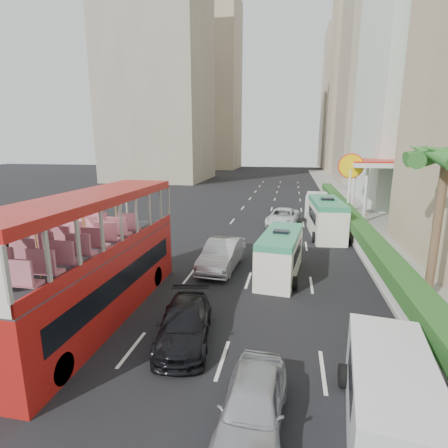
% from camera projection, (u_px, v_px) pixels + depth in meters
% --- Properties ---
extents(ground_plane, '(200.00, 200.00, 0.00)m').
position_uv_depth(ground_plane, '(243.00, 330.00, 13.33)').
color(ground_plane, black).
rests_on(ground_plane, ground).
extents(double_decker_bus, '(2.50, 11.00, 5.06)m').
position_uv_depth(double_decker_bus, '(94.00, 258.00, 13.87)').
color(double_decker_bus, '#A81713').
rests_on(double_decker_bus, ground).
extents(car_silver_lane_a, '(2.08, 5.08, 1.64)m').
position_uv_depth(car_silver_lane_a, '(222.00, 268.00, 19.99)').
color(car_silver_lane_a, '#AFB1B6').
rests_on(car_silver_lane_a, ground).
extents(car_silver_lane_b, '(1.72, 3.97, 1.33)m').
position_uv_depth(car_silver_lane_b, '(252.00, 428.00, 8.74)').
color(car_silver_lane_b, '#AFB1B6').
rests_on(car_silver_lane_b, ground).
extents(car_black, '(2.51, 4.64, 1.28)m').
position_uv_depth(car_black, '(185.00, 340.00, 12.63)').
color(car_black, black).
rests_on(car_black, ground).
extents(van_asset, '(3.08, 5.46, 1.44)m').
position_uv_depth(van_asset, '(283.00, 225.00, 30.60)').
color(van_asset, silver).
rests_on(van_asset, ground).
extents(minibus_near, '(2.41, 5.54, 2.38)m').
position_uv_depth(minibus_near, '(280.00, 254.00, 18.62)').
color(minibus_near, silver).
rests_on(minibus_near, ground).
extents(minibus_far, '(2.52, 6.46, 2.81)m').
position_uv_depth(minibus_far, '(326.00, 218.00, 26.74)').
color(minibus_far, silver).
rests_on(minibus_far, ground).
extents(panel_van_near, '(2.46, 4.91, 1.88)m').
position_uv_depth(panel_van_near, '(391.00, 398.00, 8.44)').
color(panel_van_near, silver).
rests_on(panel_van_near, ground).
extents(panel_van_far, '(2.40, 5.18, 2.02)m').
position_uv_depth(panel_van_far, '(316.00, 205.00, 35.09)').
color(panel_van_far, silver).
rests_on(panel_van_far, ground).
extents(sidewalk, '(6.00, 120.00, 0.18)m').
position_uv_depth(sidewalk, '(364.00, 213.00, 35.58)').
color(sidewalk, '#99968C').
rests_on(sidewalk, ground).
extents(kerb_wall, '(0.30, 44.00, 1.00)m').
position_uv_depth(kerb_wall, '(353.00, 232.00, 25.44)').
color(kerb_wall, silver).
rests_on(kerb_wall, sidewalk).
extents(hedge, '(1.10, 44.00, 0.70)m').
position_uv_depth(hedge, '(354.00, 221.00, 25.25)').
color(hedge, '#2D6626').
rests_on(hedge, kerb_wall).
extents(palm_tree, '(0.36, 0.36, 6.40)m').
position_uv_depth(palm_tree, '(437.00, 229.00, 14.97)').
color(palm_tree, brown).
rests_on(palm_tree, sidewalk).
extents(shell_station, '(6.50, 8.00, 5.50)m').
position_uv_depth(shell_station, '(382.00, 190.00, 32.89)').
color(shell_station, silver).
rests_on(shell_station, ground).
extents(tower_mid, '(16.00, 16.00, 50.00)m').
position_uv_depth(tower_mid, '(394.00, 37.00, 59.96)').
color(tower_mid, tan).
rests_on(tower_mid, ground).
extents(tower_far_a, '(14.00, 14.00, 44.00)m').
position_uv_depth(tower_far_a, '(361.00, 80.00, 83.79)').
color(tower_far_a, tan).
rests_on(tower_far_a, ground).
extents(tower_far_b, '(14.00, 14.00, 40.00)m').
position_uv_depth(tower_far_b, '(347.00, 100.00, 105.30)').
color(tower_far_b, tan).
rests_on(tower_far_b, ground).
extents(tower_left_a, '(18.00, 18.00, 52.00)m').
position_uv_depth(tower_left_a, '(157.00, 39.00, 64.59)').
color(tower_left_a, tan).
rests_on(tower_left_a, ground).
extents(tower_left_b, '(16.00, 16.00, 46.00)m').
position_uv_depth(tower_left_b, '(210.00, 86.00, 98.40)').
color(tower_left_b, tan).
rests_on(tower_left_b, ground).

